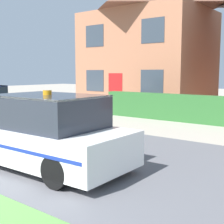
{
  "coord_description": "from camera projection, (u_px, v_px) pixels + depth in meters",
  "views": [
    {
      "loc": [
        4.52,
        -1.66,
        2.14
      ],
      "look_at": [
        -0.76,
        5.13,
        1.05
      ],
      "focal_mm": 50.0,
      "sensor_mm": 36.0,
      "label": 1
    }
  ],
  "objects": [
    {
      "name": "garden_hedge",
      "position": [
        189.0,
        109.0,
        13.48
      ],
      "size": [
        8.45,
        0.54,
        1.19
      ],
      "primitive_type": "cube",
      "color": "#2D662D",
      "rests_on": "ground"
    },
    {
      "name": "road_strip",
      "position": [
        117.0,
        159.0,
        7.72
      ],
      "size": [
        28.0,
        6.1,
        0.01
      ],
      "primitive_type": "cube",
      "color": "#5B5B60",
      "rests_on": "ground"
    },
    {
      "name": "police_car",
      "position": [
        43.0,
        132.0,
        7.08
      ],
      "size": [
        4.48,
        1.96,
        1.74
      ],
      "rotation": [
        0.0,
        0.0,
        3.17
      ],
      "color": "black",
      "rests_on": "road_strip"
    },
    {
      "name": "house_left",
      "position": [
        148.0,
        44.0,
        19.93
      ],
      "size": [
        7.75,
        5.94,
        7.82
      ],
      "color": "#A86B4C",
      "rests_on": "ground"
    }
  ]
}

